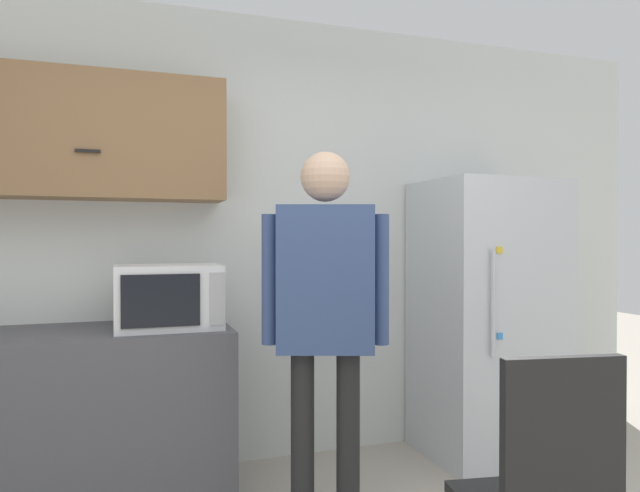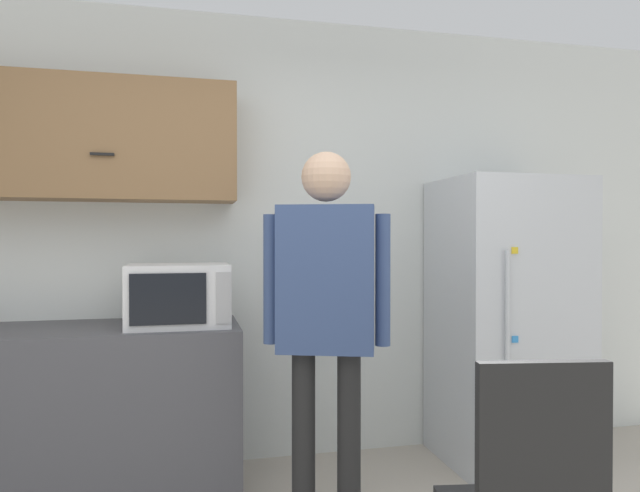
# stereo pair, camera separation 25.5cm
# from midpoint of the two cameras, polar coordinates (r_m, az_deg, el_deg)

# --- Properties ---
(back_wall) EXTENTS (6.00, 0.06, 2.70)m
(back_wall) POSITION_cam_midpoint_polar(r_m,az_deg,el_deg) (3.49, -5.88, 0.75)
(back_wall) COLOR silver
(back_wall) RESTS_ON ground_plane
(counter) EXTENTS (2.15, 0.64, 0.89)m
(counter) POSITION_cam_midpoint_polar(r_m,az_deg,el_deg) (3.31, -25.44, -15.18)
(counter) COLOR #4C4C51
(counter) RESTS_ON ground_plane
(upper_cabinets) EXTENTS (2.15, 0.33, 0.66)m
(upper_cabinets) POSITION_cam_midpoint_polar(r_m,az_deg,el_deg) (3.39, -24.97, 9.82)
(upper_cabinets) COLOR olive
(microwave) EXTENTS (0.53, 0.39, 0.33)m
(microwave) POSITION_cam_midpoint_polar(r_m,az_deg,el_deg) (3.07, -11.66, -4.84)
(microwave) COLOR white
(microwave) RESTS_ON counter
(person) EXTENTS (0.57, 0.35, 1.75)m
(person) POSITION_cam_midpoint_polar(r_m,az_deg,el_deg) (2.67, 3.37, -5.11)
(person) COLOR black
(person) RESTS_ON ground_plane
(refrigerator) EXTENTS (0.78, 0.72, 1.71)m
(refrigerator) POSITION_cam_midpoint_polar(r_m,az_deg,el_deg) (3.71, 20.05, -6.97)
(refrigerator) COLOR silver
(refrigerator) RESTS_ON ground_plane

